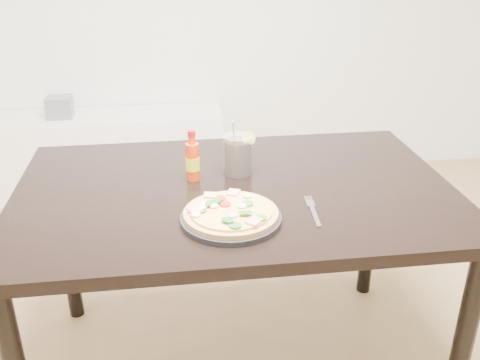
{
  "coord_description": "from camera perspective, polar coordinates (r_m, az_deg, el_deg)",
  "views": [
    {
      "loc": [
        -0.4,
        -1.08,
        1.49
      ],
      "look_at": [
        -0.21,
        0.33,
        0.83
      ],
      "focal_mm": 40.0,
      "sensor_mm": 36.0,
      "label": 1
    }
  ],
  "objects": [
    {
      "name": "cola_cup",
      "position": [
        1.8,
        -0.2,
        2.64
      ],
      "size": [
        0.11,
        0.1,
        0.19
      ],
      "rotation": [
        0.0,
        0.0,
        -0.0
      ],
      "color": "black",
      "rests_on": "dining_table"
    },
    {
      "name": "fork",
      "position": [
        1.59,
        7.76,
        -3.17
      ],
      "size": [
        0.03,
        0.19,
        0.0
      ],
      "rotation": [
        0.0,
        0.0,
        -0.08
      ],
      "color": "silver",
      "rests_on": "dining_table"
    },
    {
      "name": "dining_table",
      "position": [
        1.75,
        -0.52,
        -3.2
      ],
      "size": [
        1.4,
        0.9,
        0.75
      ],
      "color": "black",
      "rests_on": "ground"
    },
    {
      "name": "plate",
      "position": [
        1.52,
        -0.98,
        -4.11
      ],
      "size": [
        0.29,
        0.29,
        0.02
      ],
      "primitive_type": "cylinder",
      "color": "black",
      "rests_on": "dining_table"
    },
    {
      "name": "cd_stack",
      "position": [
        3.33,
        -18.68,
        7.37
      ],
      "size": [
        0.14,
        0.12,
        0.13
      ],
      "color": "slate",
      "rests_on": "media_console"
    },
    {
      "name": "media_console",
      "position": [
        3.41,
        -13.8,
        2.8
      ],
      "size": [
        1.4,
        0.34,
        0.5
      ],
      "primitive_type": "cube",
      "color": "white",
      "rests_on": "ground"
    },
    {
      "name": "hot_sauce_bottle",
      "position": [
        1.75,
        -5.08,
        2.1
      ],
      "size": [
        0.05,
        0.05,
        0.17
      ],
      "rotation": [
        0.0,
        0.0,
        -0.14
      ],
      "color": "red",
      "rests_on": "dining_table"
    },
    {
      "name": "pizza",
      "position": [
        1.51,
        -1.1,
        -3.44
      ],
      "size": [
        0.27,
        0.27,
        0.03
      ],
      "color": "tan",
      "rests_on": "plate"
    }
  ]
}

